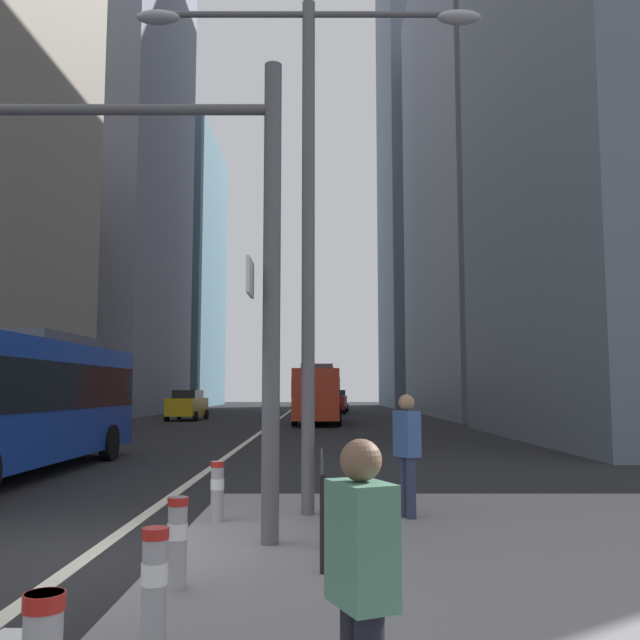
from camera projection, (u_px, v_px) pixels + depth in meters
ground_plane at (255, 438)px, 27.96m from camera, size 160.00×160.00×0.00m
median_island at (584, 575)px, 7.06m from camera, size 9.00×10.00×0.15m
lane_centre_line at (273, 425)px, 37.91m from camera, size 0.20×80.00×0.01m
office_tower_left_mid at (104, 113)px, 58.42m from camera, size 12.12×20.72×51.35m
office_tower_left_far at (170, 271)px, 83.51m from camera, size 11.62×21.11×32.99m
office_tower_right_mid at (502, 173)px, 53.55m from camera, size 12.11×25.50×37.94m
office_tower_right_far at (442, 165)px, 80.47m from camera, size 13.36×18.80×56.90m
city_bus_blue_oncoming at (13, 396)px, 15.73m from camera, size 2.76×11.21×3.40m
city_bus_red_receding at (321, 392)px, 40.64m from camera, size 2.91×11.08×3.40m
car_oncoming_mid at (190, 405)px, 44.16m from camera, size 2.22×4.63×1.94m
car_receding_near at (339, 400)px, 62.42m from camera, size 2.13×4.25×1.94m
car_receding_far at (334, 401)px, 56.46m from camera, size 2.21×4.33×1.94m
traffic_signal_gantry at (94, 218)px, 8.53m from camera, size 6.73×0.65×6.00m
street_lamp_post at (310, 177)px, 10.56m from camera, size 5.50×0.32×8.00m
bollard_left at (157, 581)px, 4.87m from camera, size 0.20×0.20×0.85m
bollard_right at (180, 537)px, 6.37m from camera, size 0.20×0.20×0.83m
bollard_back at (220, 488)px, 9.53m from camera, size 0.20×0.20×0.84m
pedestrian_railing at (324, 483)px, 8.42m from camera, size 0.06×3.14×0.98m
pedestrian_waiting at (409, 448)px, 9.90m from camera, size 0.39×0.45×1.77m
pedestrian_walking at (364, 585)px, 3.36m from camera, size 0.37×0.44×1.60m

